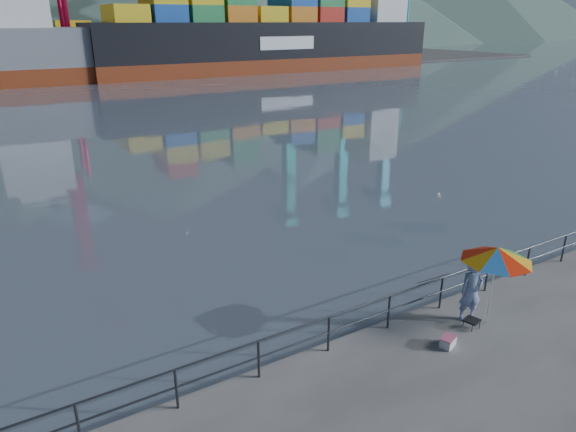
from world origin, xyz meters
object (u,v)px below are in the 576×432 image
at_px(cooler_bag, 448,342).
at_px(container_ship, 280,33).
at_px(beach_umbrella, 497,254).
at_px(fisherman, 471,291).

relative_size(cooler_bag, container_ship, 0.01).
bearing_deg(container_ship, beach_umbrella, -116.39).
bearing_deg(container_ship, cooler_bag, -117.44).
xyz_separation_m(fisherman, container_ship, (35.86, 71.24, 4.93)).
bearing_deg(container_ship, fisherman, -116.72).
xyz_separation_m(fisherman, beach_umbrella, (0.31, -0.41, 1.22)).
height_order(fisherman, cooler_bag, fisherman).
height_order(fisherman, container_ship, container_ship).
bearing_deg(beach_umbrella, container_ship, 63.61).
relative_size(beach_umbrella, container_ship, 0.04).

